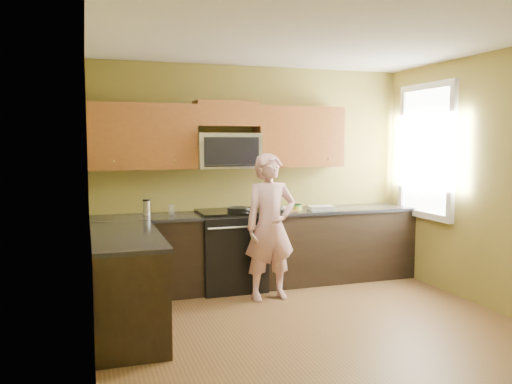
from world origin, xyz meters
name	(u,v)px	position (x,y,z in m)	size (l,w,h in m)	color
floor	(320,333)	(0.00, 0.00, 0.00)	(4.00, 4.00, 0.00)	brown
ceiling	(324,35)	(0.00, 0.00, 2.70)	(4.00, 4.00, 0.00)	white
wall_back	(254,175)	(0.00, 2.00, 1.35)	(4.00, 4.00, 0.00)	olive
wall_front	(480,219)	(0.00, -2.00, 1.35)	(4.00, 4.00, 0.00)	olive
wall_left	(90,195)	(-2.00, 0.00, 1.35)	(4.00, 4.00, 0.00)	olive
wall_right	(500,183)	(2.00, 0.00, 1.35)	(4.00, 4.00, 0.00)	olive
cabinet_back_run	(261,250)	(0.00, 1.70, 0.44)	(4.00, 0.60, 0.88)	black
cabinet_left_run	(126,285)	(-1.70, 0.60, 0.44)	(0.60, 1.60, 0.88)	black
countertop_back	(262,213)	(0.00, 1.69, 0.90)	(4.00, 0.62, 0.04)	black
countertop_left	(126,236)	(-1.69, 0.60, 0.90)	(0.62, 1.60, 0.04)	black
stove	(230,250)	(-0.40, 1.68, 0.47)	(0.76, 0.65, 0.95)	black
microwave	(227,168)	(-0.40, 1.80, 1.45)	(0.76, 0.40, 0.42)	silver
upper_cab_left	(144,169)	(-1.39, 1.83, 1.45)	(1.22, 0.33, 0.75)	brown
upper_cab_right	(298,167)	(0.54, 1.83, 1.45)	(1.12, 0.33, 0.75)	brown
upper_cab_over_mw	(226,114)	(-0.40, 1.83, 2.10)	(0.76, 0.33, 0.30)	brown
window	(426,151)	(1.98, 1.20, 1.65)	(0.06, 1.06, 1.66)	white
woman	(270,227)	(-0.08, 1.15, 0.82)	(0.60, 0.39, 1.64)	#D1686C
frying_pan	(239,212)	(-0.35, 1.49, 0.95)	(0.27, 0.47, 0.06)	black
butter_tub	(296,211)	(0.43, 1.63, 0.92)	(0.14, 0.14, 0.10)	yellow
toast_slice	(294,211)	(0.36, 1.53, 0.93)	(0.11, 0.11, 0.01)	#B27F47
napkin_a	(251,212)	(-0.21, 1.45, 0.95)	(0.11, 0.12, 0.06)	silver
napkin_b	(284,209)	(0.26, 1.61, 0.95)	(0.12, 0.13, 0.07)	silver
dish_towel	(321,208)	(0.75, 1.60, 0.95)	(0.30, 0.24, 0.05)	silver
travel_mug	(147,215)	(-1.37, 1.82, 0.92)	(0.09, 0.09, 0.18)	silver
glass_b	(172,209)	(-1.08, 1.78, 0.98)	(0.07, 0.07, 0.12)	silver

